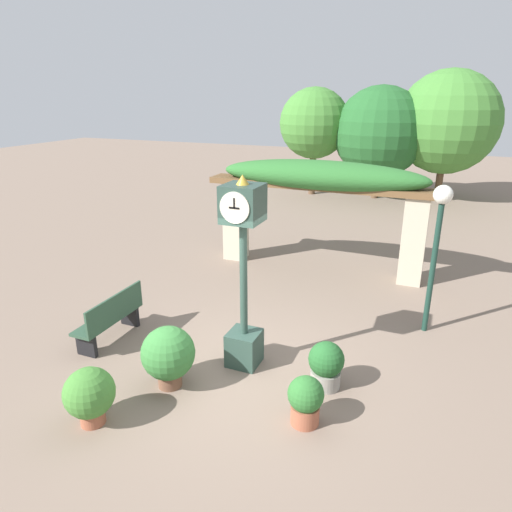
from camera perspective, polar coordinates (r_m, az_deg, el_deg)
The scene contains 10 objects.
ground_plane at distance 7.50m, azimuth -2.49°, elevation -14.17°, with size 60.00×60.00×0.00m, color #7F6B5B.
pedestal_clock at distance 6.94m, azimuth -1.58°, elevation -1.87°, with size 0.55×0.60×3.09m.
pergola at distance 10.98m, azimuth 8.05°, elevation 8.45°, with size 5.56×1.12×2.70m.
potted_plant_near_left at distance 6.62m, azimuth -20.10°, elevation -15.94°, with size 0.68×0.68×0.82m.
potted_plant_near_right at distance 7.04m, azimuth 8.75°, elevation -13.23°, with size 0.54×0.54×0.73m.
potted_plant_far_left at distance 7.01m, azimuth -10.92°, elevation -12.00°, with size 0.80×0.80×0.96m.
potted_plant_far_right at distance 6.33m, azimuth 6.21°, elevation -17.39°, with size 0.49×0.49×0.70m.
park_bench at distance 8.51m, azimuth -17.68°, elevation -7.41°, with size 0.42×1.45×0.89m.
lamp_post at distance 8.46m, azimuth 21.86°, elevation 3.41°, with size 0.32×0.32×2.73m.
tree_line at distance 19.70m, azimuth 17.40°, elevation 15.22°, with size 8.53×4.49×5.06m.
Camera 1 is at (2.66, -5.62, 4.19)m, focal length 32.00 mm.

